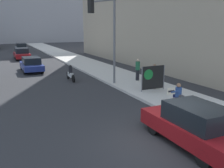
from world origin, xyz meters
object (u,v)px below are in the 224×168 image
at_px(parked_car_curbside, 195,125).
at_px(car_on_road_midblock, 22,54).
at_px(pedestrian_behind, 138,69).
at_px(motorcycle_on_road, 71,74).
at_px(seated_protester, 179,94).
at_px(traffic_light_pole, 107,28).
at_px(jogger_on_sidewalk, 154,76).
at_px(car_on_road_distant, 21,48).
at_px(protest_banner, 153,78).
at_px(car_on_road_nearest, 31,64).

height_order(parked_car_curbside, car_on_road_midblock, parked_car_curbside).
xyz_separation_m(pedestrian_behind, motorcycle_on_road, (-4.51, 2.91, -0.48)).
relative_size(seated_protester, traffic_light_pole, 0.20).
relative_size(jogger_on_sidewalk, motorcycle_on_road, 0.78).
height_order(car_on_road_distant, motorcycle_on_road, car_on_road_distant).
relative_size(seated_protester, pedestrian_behind, 0.74).
xyz_separation_m(seated_protester, jogger_on_sidewalk, (1.11, 3.84, 0.17)).
bearing_deg(protest_banner, jogger_on_sidewalk, 46.26).
relative_size(jogger_on_sidewalk, car_on_road_midblock, 0.38).
xyz_separation_m(parked_car_curbside, car_on_road_distant, (-2.05, 39.69, -0.03)).
bearing_deg(protest_banner, car_on_road_nearest, 117.08).
xyz_separation_m(seated_protester, car_on_road_nearest, (-5.30, 15.22, -0.14)).
height_order(traffic_light_pole, car_on_road_midblock, traffic_light_pole).
xyz_separation_m(seated_protester, protest_banner, (0.73, 3.44, 0.18)).
bearing_deg(seated_protester, protest_banner, 69.17).
xyz_separation_m(pedestrian_behind, car_on_road_distant, (-5.63, 29.70, -0.29)).
xyz_separation_m(jogger_on_sidewalk, parked_car_curbside, (-3.21, -7.22, -0.26)).
xyz_separation_m(seated_protester, traffic_light_pole, (-1.31, 6.21, 3.34)).
relative_size(parked_car_curbside, car_on_road_midblock, 0.99).
distance_m(pedestrian_behind, car_on_road_nearest, 10.96).
distance_m(parked_car_curbside, car_on_road_midblock, 28.97).
height_order(traffic_light_pole, car_on_road_nearest, traffic_light_pole).
relative_size(car_on_road_nearest, motorcycle_on_road, 2.08).
distance_m(parked_car_curbside, car_on_road_nearest, 18.88).
bearing_deg(car_on_road_nearest, parked_car_curbside, -80.26).
bearing_deg(motorcycle_on_road, car_on_road_nearest, 111.58).
bearing_deg(car_on_road_nearest, car_on_road_midblock, 89.18).
bearing_deg(motorcycle_on_road, car_on_road_distant, 92.38).
height_order(seated_protester, car_on_road_nearest, seated_protester).
distance_m(jogger_on_sidewalk, car_on_road_midblock, 22.48).
xyz_separation_m(seated_protester, car_on_road_midblock, (-5.15, 25.42, -0.10)).
distance_m(jogger_on_sidewalk, pedestrian_behind, 2.80).
relative_size(parked_car_curbside, car_on_road_distant, 1.03).
bearing_deg(pedestrian_behind, car_on_road_distant, 150.18).
height_order(seated_protester, pedestrian_behind, pedestrian_behind).
bearing_deg(parked_car_curbside, car_on_road_nearest, 99.74).
bearing_deg(car_on_road_midblock, seated_protester, -78.55).
height_order(car_on_road_nearest, car_on_road_distant, car_on_road_distant).
xyz_separation_m(traffic_light_pole, parked_car_curbside, (-0.79, -9.59, -3.43)).
height_order(seated_protester, car_on_road_midblock, car_on_road_midblock).
bearing_deg(traffic_light_pole, protest_banner, -53.58).
distance_m(pedestrian_behind, traffic_light_pole, 4.24).
distance_m(jogger_on_sidewalk, protest_banner, 0.55).
bearing_deg(jogger_on_sidewalk, car_on_road_distant, -44.14).
bearing_deg(motorcycle_on_road, car_on_road_midblock, 97.56).
bearing_deg(traffic_light_pole, car_on_road_nearest, 113.83).
bearing_deg(protest_banner, seated_protester, -101.96).
distance_m(traffic_light_pole, parked_car_curbside, 10.21).
bearing_deg(motorcycle_on_road, parked_car_curbside, -85.85).
height_order(jogger_on_sidewalk, traffic_light_pole, traffic_light_pole).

